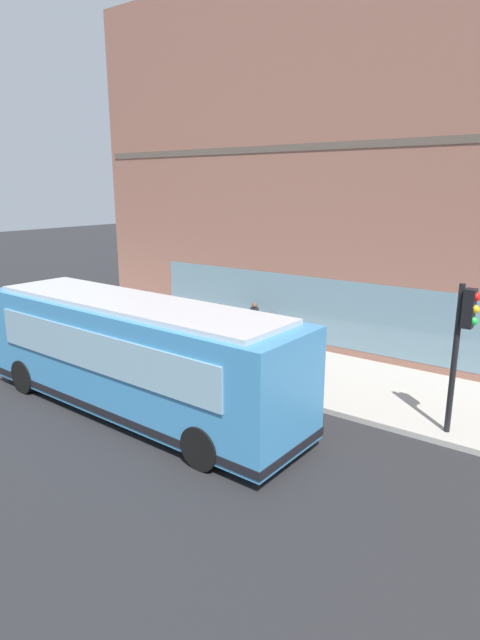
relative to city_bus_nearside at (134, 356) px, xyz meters
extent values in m
plane|color=#262628|center=(0.23, -2.35, -1.55)|extent=(120.00, 120.00, 0.00)
cube|color=#B2ADA3|center=(5.08, -2.35, -1.48)|extent=(4.50, 40.00, 0.15)
cube|color=#8C5B4C|center=(10.83, -2.35, 5.01)|extent=(7.00, 22.70, 13.13)
cube|color=brown|center=(7.48, -2.35, 5.67)|extent=(0.36, 22.25, 0.24)
cube|color=slate|center=(7.38, -2.35, 0.05)|extent=(0.12, 15.89, 2.40)
cube|color=#3F8CC6|center=(0.00, -0.02, 0.05)|extent=(2.79, 10.07, 2.70)
cube|color=silver|center=(0.00, -0.02, 1.46)|extent=(2.39, 9.06, 0.12)
cube|color=#8CB2C6|center=(0.15, 4.96, 0.50)|extent=(2.20, 0.14, 1.20)
cube|color=#8CB2C6|center=(1.27, -0.05, 0.45)|extent=(0.30, 8.20, 1.00)
cube|color=#8CB2C6|center=(-1.27, 0.02, 0.45)|extent=(0.30, 8.20, 1.00)
cube|color=black|center=(0.00, -0.02, -1.12)|extent=(2.83, 10.11, 0.20)
cylinder|color=black|center=(1.25, 3.55, -1.05)|extent=(0.33, 1.01, 1.00)
cylinder|color=black|center=(-1.04, 3.62, -1.05)|extent=(0.33, 1.01, 1.00)
cylinder|color=black|center=(1.05, -3.45, -1.05)|extent=(0.33, 1.01, 1.00)
cylinder|color=black|center=(-1.25, -3.38, -1.05)|extent=(0.33, 1.01, 1.00)
cylinder|color=black|center=(3.37, -7.25, 0.42)|extent=(0.14, 0.14, 3.65)
cube|color=black|center=(3.37, -7.44, 1.69)|extent=(0.32, 0.24, 0.90)
sphere|color=red|center=(3.37, -7.57, 1.97)|extent=(0.20, 0.20, 0.20)
sphere|color=yellow|center=(3.37, -7.57, 1.69)|extent=(0.20, 0.20, 0.20)
sphere|color=green|center=(3.37, -7.57, 1.41)|extent=(0.20, 0.20, 0.20)
cylinder|color=#8C3F8C|center=(3.48, 3.13, -1.00)|extent=(0.14, 0.14, 0.81)
cylinder|color=#8C3F8C|center=(3.48, 2.95, -1.00)|extent=(0.14, 0.14, 0.81)
cylinder|color=#8C3F8C|center=(3.48, 3.04, -0.28)|extent=(0.32, 0.32, 0.64)
sphere|color=#9E704C|center=(3.48, 3.04, 0.15)|extent=(0.22, 0.22, 0.22)
cylinder|color=gold|center=(6.69, 0.62, -1.02)|extent=(0.14, 0.14, 0.77)
cylinder|color=gold|center=(6.54, 0.73, -1.02)|extent=(0.14, 0.14, 0.77)
cylinder|color=black|center=(6.62, 0.68, -0.33)|extent=(0.32, 0.32, 0.61)
sphere|color=brown|center=(6.62, 0.68, 0.08)|extent=(0.21, 0.21, 0.21)
camera|label=1|loc=(-8.87, -9.97, 4.37)|focal=29.02mm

